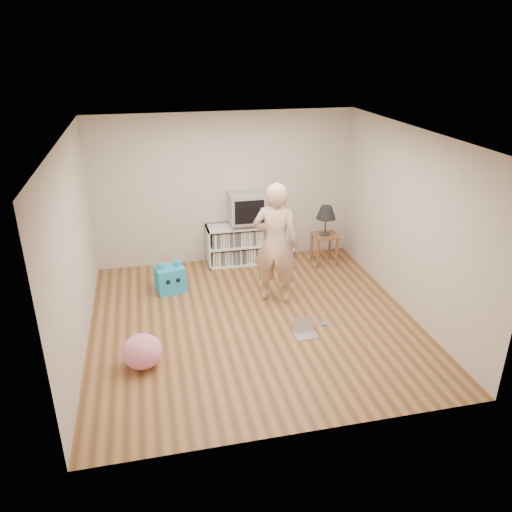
{
  "coord_description": "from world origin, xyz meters",
  "views": [
    {
      "loc": [
        -1.31,
        -5.97,
        3.67
      ],
      "look_at": [
        0.13,
        0.4,
        0.82
      ],
      "focal_mm": 35.0,
      "sensor_mm": 36.0,
      "label": 1
    }
  ],
  "objects_px": {
    "table_lamp": "(326,213)",
    "laptop": "(304,330)",
    "side_table": "(324,242)",
    "person": "(275,244)",
    "plush_pink": "(142,351)",
    "crt_tv": "(246,207)",
    "plush_blue": "(170,279)",
    "dvd_deck": "(246,223)",
    "media_unit": "(246,243)"
  },
  "relations": [
    {
      "from": "dvd_deck",
      "to": "crt_tv",
      "type": "xyz_separation_m",
      "value": [
        0.0,
        -0.0,
        0.29
      ]
    },
    {
      "from": "plush_blue",
      "to": "plush_pink",
      "type": "xyz_separation_m",
      "value": [
        -0.46,
        -1.93,
        -0.01
      ]
    },
    {
      "from": "crt_tv",
      "to": "table_lamp",
      "type": "bearing_deg",
      "value": -15.61
    },
    {
      "from": "crt_tv",
      "to": "plush_blue",
      "type": "xyz_separation_m",
      "value": [
        -1.4,
        -0.83,
        -0.81
      ]
    },
    {
      "from": "side_table",
      "to": "person",
      "type": "height_order",
      "value": "person"
    },
    {
      "from": "table_lamp",
      "to": "plush_pink",
      "type": "xyz_separation_m",
      "value": [
        -3.18,
        -2.39,
        -0.73
      ]
    },
    {
      "from": "media_unit",
      "to": "dvd_deck",
      "type": "bearing_deg",
      "value": -90.0
    },
    {
      "from": "crt_tv",
      "to": "side_table",
      "type": "distance_m",
      "value": 1.49
    },
    {
      "from": "side_table",
      "to": "table_lamp",
      "type": "bearing_deg",
      "value": 180.0
    },
    {
      "from": "media_unit",
      "to": "side_table",
      "type": "xyz_separation_m",
      "value": [
        1.31,
        -0.39,
        0.07
      ]
    },
    {
      "from": "media_unit",
      "to": "crt_tv",
      "type": "height_order",
      "value": "crt_tv"
    },
    {
      "from": "dvd_deck",
      "to": "plush_blue",
      "type": "relative_size",
      "value": 0.9
    },
    {
      "from": "person",
      "to": "crt_tv",
      "type": "bearing_deg",
      "value": -60.04
    },
    {
      "from": "media_unit",
      "to": "plush_blue",
      "type": "xyz_separation_m",
      "value": [
        -1.4,
        -0.85,
        -0.14
      ]
    },
    {
      "from": "plush_pink",
      "to": "media_unit",
      "type": "bearing_deg",
      "value": 56.13
    },
    {
      "from": "dvd_deck",
      "to": "person",
      "type": "xyz_separation_m",
      "value": [
        0.13,
        -1.47,
        0.18
      ]
    },
    {
      "from": "crt_tv",
      "to": "plush_blue",
      "type": "relative_size",
      "value": 1.2
    },
    {
      "from": "media_unit",
      "to": "plush_blue",
      "type": "bearing_deg",
      "value": -148.77
    },
    {
      "from": "side_table",
      "to": "person",
      "type": "bearing_deg",
      "value": -137.17
    },
    {
      "from": "media_unit",
      "to": "laptop",
      "type": "bearing_deg",
      "value": -83.78
    },
    {
      "from": "person",
      "to": "plush_blue",
      "type": "bearing_deg",
      "value": 2.49
    },
    {
      "from": "person",
      "to": "laptop",
      "type": "distance_m",
      "value": 1.36
    },
    {
      "from": "table_lamp",
      "to": "laptop",
      "type": "bearing_deg",
      "value": -115.9
    },
    {
      "from": "person",
      "to": "plush_blue",
      "type": "distance_m",
      "value": 1.8
    },
    {
      "from": "plush_pink",
      "to": "plush_blue",
      "type": "bearing_deg",
      "value": 76.53
    },
    {
      "from": "table_lamp",
      "to": "person",
      "type": "height_order",
      "value": "person"
    },
    {
      "from": "person",
      "to": "plush_pink",
      "type": "bearing_deg",
      "value": 57.93
    },
    {
      "from": "dvd_deck",
      "to": "person",
      "type": "relative_size",
      "value": 0.24
    },
    {
      "from": "crt_tv",
      "to": "person",
      "type": "relative_size",
      "value": 0.33
    },
    {
      "from": "table_lamp",
      "to": "plush_pink",
      "type": "distance_m",
      "value": 4.04
    },
    {
      "from": "dvd_deck",
      "to": "media_unit",
      "type": "bearing_deg",
      "value": 90.0
    },
    {
      "from": "laptop",
      "to": "plush_pink",
      "type": "xyz_separation_m",
      "value": [
        -2.14,
        -0.25,
        0.15
      ]
    },
    {
      "from": "crt_tv",
      "to": "plush_blue",
      "type": "height_order",
      "value": "crt_tv"
    },
    {
      "from": "laptop",
      "to": "plush_pink",
      "type": "distance_m",
      "value": 2.16
    },
    {
      "from": "side_table",
      "to": "laptop",
      "type": "relative_size",
      "value": 1.69
    },
    {
      "from": "laptop",
      "to": "plush_blue",
      "type": "bearing_deg",
      "value": 130.03
    },
    {
      "from": "side_table",
      "to": "plush_pink",
      "type": "height_order",
      "value": "side_table"
    },
    {
      "from": "dvd_deck",
      "to": "side_table",
      "type": "xyz_separation_m",
      "value": [
        1.31,
        -0.37,
        -0.32
      ]
    },
    {
      "from": "media_unit",
      "to": "laptop",
      "type": "xyz_separation_m",
      "value": [
        0.27,
        -2.52,
        -0.29
      ]
    },
    {
      "from": "table_lamp",
      "to": "laptop",
      "type": "height_order",
      "value": "table_lamp"
    },
    {
      "from": "person",
      "to": "dvd_deck",
      "type": "bearing_deg",
      "value": -60.06
    },
    {
      "from": "person",
      "to": "plush_pink",
      "type": "distance_m",
      "value": 2.48
    },
    {
      "from": "crt_tv",
      "to": "laptop",
      "type": "distance_m",
      "value": 2.7
    },
    {
      "from": "side_table",
      "to": "table_lamp",
      "type": "distance_m",
      "value": 0.53
    },
    {
      "from": "side_table",
      "to": "plush_blue",
      "type": "relative_size",
      "value": 1.1
    },
    {
      "from": "media_unit",
      "to": "crt_tv",
      "type": "xyz_separation_m",
      "value": [
        0.0,
        -0.02,
        0.67
      ]
    },
    {
      "from": "table_lamp",
      "to": "laptop",
      "type": "distance_m",
      "value": 2.53
    },
    {
      "from": "dvd_deck",
      "to": "table_lamp",
      "type": "height_order",
      "value": "table_lamp"
    },
    {
      "from": "laptop",
      "to": "plush_blue",
      "type": "xyz_separation_m",
      "value": [
        -1.68,
        1.67,
        0.16
      ]
    },
    {
      "from": "media_unit",
      "to": "side_table",
      "type": "bearing_deg",
      "value": -16.38
    }
  ]
}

